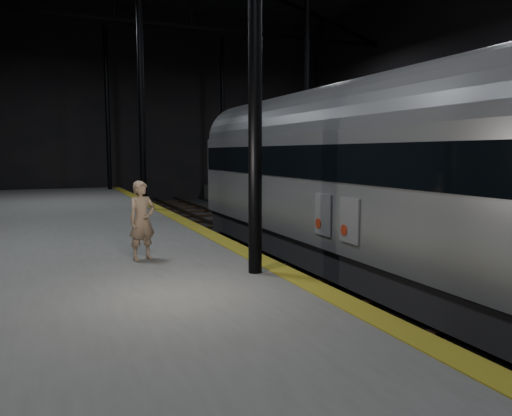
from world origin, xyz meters
TOP-DOWN VIEW (x-y plane):
  - ground at (0.00, 0.00)m, footprint 44.00×44.00m
  - platform_left at (-7.50, 0.00)m, footprint 9.00×43.80m
  - platform_right at (7.50, 0.00)m, footprint 9.00×43.80m
  - tactile_strip at (-3.25, 0.00)m, footprint 0.50×43.80m
  - track at (0.00, 0.00)m, footprint 2.40×43.00m
  - train at (-0.00, -2.68)m, footprint 2.85×18.99m
  - woman at (-5.61, -1.95)m, footprint 0.73×0.60m

SIDE VIEW (x-z plane):
  - ground at x=0.00m, z-range 0.00..0.00m
  - track at x=0.00m, z-range -0.05..0.19m
  - platform_left at x=-7.50m, z-range 0.00..1.00m
  - platform_right at x=7.50m, z-range 0.00..1.00m
  - tactile_strip at x=-3.25m, z-range 1.00..1.01m
  - woman at x=-5.61m, z-range 1.00..2.72m
  - train at x=0.00m, z-range 0.29..5.37m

